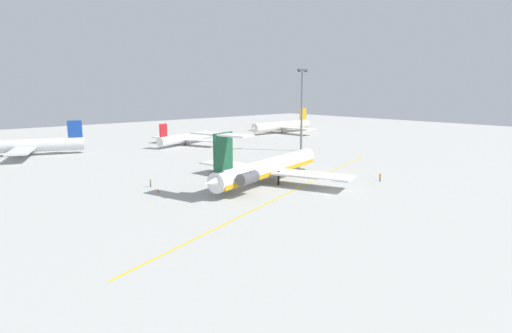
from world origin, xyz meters
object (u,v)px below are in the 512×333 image
safety_cone_nose (158,191)px  ground_crew_near_tail (380,176)px  airliner_far_right (281,126)px  light_mast (302,107)px  main_jetliner (266,168)px  airliner_mid_left (23,146)px  ground_crew_near_nose (150,182)px  airliner_mid_right (186,138)px

safety_cone_nose → ground_crew_near_tail: bearing=-30.1°
airliner_far_right → light_mast: bearing=50.7°
main_jetliner → safety_cone_nose: bearing=144.1°
airliner_mid_left → safety_cone_nose: size_ratio=58.08×
ground_crew_near_nose → airliner_mid_right: bearing=42.4°
airliner_mid_right → light_mast: (18.91, -36.31, 11.33)m
airliner_mid_right → airliner_far_right: (51.75, 5.40, 0.65)m
ground_crew_near_nose → light_mast: bearing=3.9°
main_jetliner → ground_crew_near_tail: main_jetliner is taller
ground_crew_near_nose → ground_crew_near_tail: bearing=-44.4°
ground_crew_near_nose → light_mast: size_ratio=0.07×
ground_crew_near_nose → airliner_far_right: bearing=22.2°
airliner_mid_left → airliner_far_right: (100.24, -5.62, 0.13)m
main_jetliner → airliner_mid_left: (-27.96, 73.17, -0.28)m
main_jetliner → light_mast: 48.31m
safety_cone_nose → light_mast: 63.92m
ground_crew_near_nose → ground_crew_near_tail: size_ratio=0.93×
airliner_mid_left → ground_crew_near_tail: (46.87, -88.06, -1.79)m
airliner_far_right → ground_crew_near_tail: bearing=56.0°
airliner_mid_left → ground_crew_near_nose: (8.53, -60.42, -1.86)m
airliner_mid_right → safety_cone_nose: size_ratio=48.35×
airliner_mid_left → light_mast: light_mast is taller
main_jetliner → ground_crew_near_tail: size_ratio=22.47×
ground_crew_near_tail → light_mast: light_mast is taller
airliner_mid_left → airliner_far_right: 100.40m
main_jetliner → safety_cone_nose: (-20.41, 7.88, -2.92)m
airliner_mid_right → airliner_far_right: 52.04m
safety_cone_nose → light_mast: (59.85, 17.96, 13.45)m
main_jetliner → ground_crew_near_tail: (18.91, -14.90, -2.07)m
light_mast → safety_cone_nose: bearing=-163.3°
airliner_mid_left → light_mast: bearing=167.4°
ground_crew_near_nose → airliner_mid_left: bearing=89.4°
safety_cone_nose → light_mast: bearing=16.7°
main_jetliner → airliner_mid_right: main_jetliner is taller
main_jetliner → ground_crew_near_tail: 24.16m
airliner_mid_left → light_mast: (67.40, -47.33, 10.82)m
airliner_mid_right → light_mast: 42.48m
main_jetliner → ground_crew_near_nose: bearing=132.0°
airliner_far_right → ground_crew_near_nose: 106.85m
airliner_mid_right → main_jetliner: bearing=-127.3°
main_jetliner → ground_crew_near_nose: 23.33m
airliner_mid_right → airliner_far_right: size_ratio=0.77×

